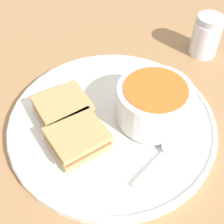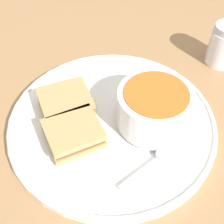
# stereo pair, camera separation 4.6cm
# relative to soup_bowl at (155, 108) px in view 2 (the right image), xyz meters

# --- Properties ---
(ground_plane) EXTENTS (2.40, 2.40, 0.00)m
(ground_plane) POSITION_rel_soup_bowl_xyz_m (-0.03, -0.05, -0.05)
(ground_plane) COLOR #9E754C
(plate) EXTENTS (0.32, 0.32, 0.02)m
(plate) POSITION_rel_soup_bowl_xyz_m (-0.03, -0.05, -0.04)
(plate) COLOR white
(plate) RESTS_ON ground_plane
(soup_bowl) EXTENTS (0.11, 0.11, 0.06)m
(soup_bowl) POSITION_rel_soup_bowl_xyz_m (0.00, 0.00, 0.00)
(soup_bowl) COLOR white
(soup_bowl) RESTS_ON plate
(spoon) EXTENTS (0.04, 0.10, 0.01)m
(spoon) POSITION_rel_soup_bowl_xyz_m (0.06, -0.02, -0.03)
(spoon) COLOR silver
(spoon) RESTS_ON plate
(sandwich_half_near) EXTENTS (0.07, 0.08, 0.03)m
(sandwich_half_near) POSITION_rel_soup_bowl_xyz_m (-0.08, -0.11, -0.02)
(sandwich_half_near) COLOR tan
(sandwich_half_near) RESTS_ON plate
(sandwich_half_far) EXTENTS (0.07, 0.08, 0.03)m
(sandwich_half_far) POSITION_rel_soup_bowl_xyz_m (-0.01, -0.12, -0.02)
(sandwich_half_far) COLOR tan
(sandwich_half_far) RESTS_ON plate
(salt_shaker) EXTENTS (0.05, 0.05, 0.08)m
(salt_shaker) POSITION_rel_soup_bowl_xyz_m (-0.09, 0.19, -0.01)
(salt_shaker) COLOR silver
(salt_shaker) RESTS_ON ground_plane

